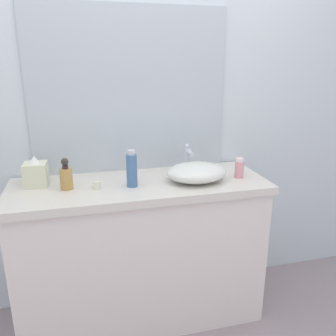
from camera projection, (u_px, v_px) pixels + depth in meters
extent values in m
cube|color=silver|center=(140.00, 103.00, 2.11)|extent=(6.00, 0.06, 2.60)
cube|color=white|center=(142.00, 255.00, 2.07)|extent=(1.41, 0.49, 0.85)
cube|color=silver|center=(140.00, 186.00, 1.94)|extent=(1.45, 0.53, 0.04)
cube|color=#B2BCC6|center=(130.00, 92.00, 2.04)|extent=(1.18, 0.01, 0.97)
ellipsoid|color=silver|center=(196.00, 172.00, 1.95)|extent=(0.34, 0.27, 0.10)
cylinder|color=silver|center=(188.00, 161.00, 2.09)|extent=(0.03, 0.03, 0.15)
cylinder|color=silver|center=(190.00, 153.00, 2.03)|extent=(0.03, 0.09, 0.03)
sphere|color=silver|center=(187.00, 146.00, 2.09)|extent=(0.03, 0.03, 0.03)
cylinder|color=#B78B47|center=(66.00, 179.00, 1.82)|extent=(0.07, 0.07, 0.11)
cylinder|color=#38262B|center=(65.00, 167.00, 1.80)|extent=(0.03, 0.03, 0.02)
sphere|color=#353127|center=(65.00, 162.00, 1.79)|extent=(0.04, 0.04, 0.04)
cylinder|color=#2B2729|center=(65.00, 162.00, 1.78)|extent=(0.02, 0.02, 0.02)
cylinder|color=pink|center=(239.00, 169.00, 2.01)|extent=(0.05, 0.05, 0.10)
cylinder|color=silver|center=(240.00, 160.00, 1.99)|extent=(0.05, 0.05, 0.02)
cylinder|color=#466D9B|center=(132.00, 171.00, 1.85)|extent=(0.06, 0.06, 0.18)
cylinder|color=silver|center=(131.00, 152.00, 1.82)|extent=(0.04, 0.04, 0.02)
cube|color=beige|center=(36.00, 174.00, 1.87)|extent=(0.13, 0.13, 0.13)
cone|color=white|center=(34.00, 160.00, 1.85)|extent=(0.07, 0.07, 0.04)
cylinder|color=silver|center=(97.00, 185.00, 1.84)|extent=(0.04, 0.04, 0.04)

